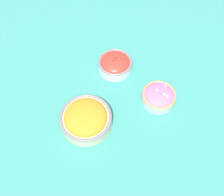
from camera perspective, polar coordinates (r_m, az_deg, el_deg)
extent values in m
plane|color=#337F75|center=(1.02, 0.00, -0.86)|extent=(3.00, 3.00, 0.00)
cylinder|color=beige|center=(0.96, -5.90, -5.03)|extent=(0.20, 0.20, 0.05)
torus|color=slate|center=(0.94, -6.04, -4.37)|extent=(0.20, 0.20, 0.01)
ellipsoid|color=orange|center=(0.94, -6.04, -4.37)|extent=(0.16, 0.16, 0.06)
cylinder|color=#B2C1CC|center=(1.02, 10.53, 0.11)|extent=(0.14, 0.14, 0.04)
torus|color=#997A4C|center=(1.01, 10.71, 0.70)|extent=(0.14, 0.14, 0.01)
ellipsoid|color=#9E5B8E|center=(1.01, 10.71, 0.70)|extent=(0.12, 0.12, 0.03)
cube|color=#C699C1|center=(0.98, 12.51, 0.22)|extent=(0.01, 0.01, 0.01)
cube|color=#C699C1|center=(1.01, 12.05, 2.64)|extent=(0.01, 0.01, 0.01)
cube|color=#C699C1|center=(0.99, 10.20, 1.65)|extent=(0.01, 0.01, 0.01)
cube|color=#C699C1|center=(0.99, 11.83, 0.71)|extent=(0.01, 0.01, 0.01)
cylinder|color=silver|center=(1.10, 0.70, 7.49)|extent=(0.15, 0.15, 0.04)
torus|color=slate|center=(1.08, 0.71, 8.19)|extent=(0.15, 0.15, 0.01)
ellipsoid|color=red|center=(1.08, 0.71, 8.19)|extent=(0.13, 0.13, 0.04)
ellipsoid|color=red|center=(1.08, 0.93, 9.96)|extent=(0.01, 0.01, 0.01)
ellipsoid|color=red|center=(1.06, 0.27, 8.85)|extent=(0.01, 0.01, 0.01)
ellipsoid|color=red|center=(1.07, 0.83, 9.50)|extent=(0.01, 0.01, 0.01)
ellipsoid|color=red|center=(1.07, 2.47, 9.23)|extent=(0.01, 0.01, 0.01)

